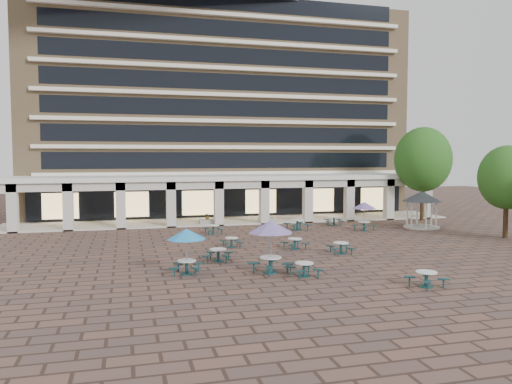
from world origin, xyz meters
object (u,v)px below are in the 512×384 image
picnic_table_2 (426,278)px  gazebo (422,201)px  planter_left (208,220)px  planter_right (266,218)px  picnic_table_0 (218,254)px

picnic_table_2 → gazebo: 20.77m
planter_left → planter_right: (5.50, 0.00, 0.03)m
gazebo → planter_left: (-17.62, 6.43, -1.92)m
picnic_table_2 → planter_right: bearing=77.9°
picnic_table_2 → planter_right: (-1.05, 23.90, 0.03)m
picnic_table_0 → gazebo: bearing=44.7°
picnic_table_2 → gazebo: (11.07, 17.47, 1.92)m
picnic_table_2 → gazebo: gazebo is taller
picnic_table_2 → gazebo: size_ratio=0.57×
picnic_table_2 → planter_right: planter_right is taller
picnic_table_0 → planter_left: (1.91, 15.74, -0.01)m
planter_left → picnic_table_0: bearing=-96.9°
gazebo → planter_left: size_ratio=2.24×
gazebo → planter_right: 13.85m
planter_right → picnic_table_0: bearing=-115.2°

